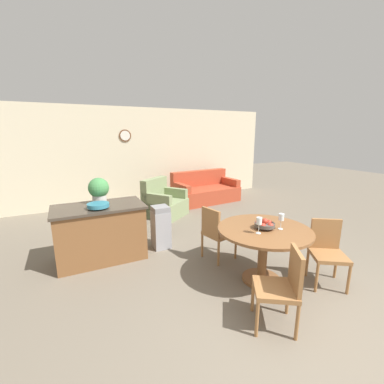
{
  "coord_description": "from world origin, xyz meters",
  "views": [
    {
      "loc": [
        -2.13,
        -1.34,
        2.01
      ],
      "look_at": [
        -0.13,
        2.68,
        0.96
      ],
      "focal_mm": 24.0,
      "sensor_mm": 36.0,
      "label": 1
    }
  ],
  "objects": [
    {
      "name": "potted_plant",
      "position": [
        -1.68,
        2.95,
        1.11
      ],
      "size": [
        0.33,
        0.33,
        0.41
      ],
      "color": "beige",
      "rests_on": "kitchen_island"
    },
    {
      "name": "wine_glass_left",
      "position": [
        -0.03,
        1.0,
        0.92
      ],
      "size": [
        0.07,
        0.07,
        0.21
      ],
      "color": "silver",
      "rests_on": "dining_table"
    },
    {
      "name": "wine_glass_right",
      "position": [
        0.34,
        0.99,
        0.92
      ],
      "size": [
        0.07,
        0.07,
        0.21
      ],
      "color": "silver",
      "rests_on": "dining_table"
    },
    {
      "name": "trash_bin",
      "position": [
        -0.73,
        2.72,
        0.38
      ],
      "size": [
        0.29,
        0.3,
        0.76
      ],
      "color": "#9E9EA3",
      "rests_on": "ground_plane"
    },
    {
      "name": "kitchen_island",
      "position": [
        -1.73,
        2.76,
        0.45
      ],
      "size": [
        1.37,
        0.77,
        0.89
      ],
      "color": "brown",
      "rests_on": "ground_plane"
    },
    {
      "name": "dining_chair_near_left",
      "position": [
        -0.25,
        0.35,
        0.48
      ],
      "size": [
        0.58,
        0.58,
        0.87
      ],
      "rotation": [
        0.0,
        0.0,
        7.27
      ],
      "color": "#9E6B3D",
      "rests_on": "ground_plane"
    },
    {
      "name": "dining_chair_near_right",
      "position": [
        0.91,
        0.69,
        0.48
      ],
      "size": [
        0.58,
        0.58,
        0.87
      ],
      "rotation": [
        0.0,
        0.0,
        8.84
      ],
      "color": "#9E6B3D",
      "rests_on": "ground_plane"
    },
    {
      "name": "armchair",
      "position": [
        -0.05,
        4.4,
        0.3
      ],
      "size": [
        1.2,
        1.19,
        0.91
      ],
      "rotation": [
        0.0,
        0.0,
        0.63
      ],
      "color": "gray",
      "rests_on": "ground_plane"
    },
    {
      "name": "teal_bowl",
      "position": [
        -1.74,
        2.6,
        0.94
      ],
      "size": [
        0.32,
        0.32,
        0.08
      ],
      "color": "teal",
      "rests_on": "kitchen_island"
    },
    {
      "name": "dining_chair_far_side",
      "position": [
        -0.08,
        1.92,
        0.48
      ],
      "size": [
        0.5,
        0.5,
        0.87
      ],
      "rotation": [
        0.0,
        0.0,
        4.92
      ],
      "color": "#9E6B3D",
      "rests_on": "ground_plane"
    },
    {
      "name": "dining_table",
      "position": [
        0.16,
        1.1,
        0.59
      ],
      "size": [
        1.24,
        1.24,
        0.76
      ],
      "color": "brown",
      "rests_on": "ground_plane"
    },
    {
      "name": "wall_back",
      "position": [
        -0.0,
        6.02,
        1.35
      ],
      "size": [
        8.0,
        0.09,
        2.7
      ],
      "color": "beige",
      "rests_on": "ground_plane"
    },
    {
      "name": "ground_plane",
      "position": [
        0.0,
        0.0,
        0.0
      ],
      "size": [
        24.0,
        24.0,
        0.0
      ],
      "primitive_type": "plane",
      "color": "#706656"
    },
    {
      "name": "couch",
      "position": [
        1.53,
        5.16,
        0.3
      ],
      "size": [
        1.95,
        1.14,
        0.88
      ],
      "rotation": [
        0.0,
        0.0,
        0.09
      ],
      "color": "#B24228",
      "rests_on": "ground_plane"
    },
    {
      "name": "fruit_bowl",
      "position": [
        0.16,
        1.1,
        0.82
      ],
      "size": [
        0.26,
        0.26,
        0.14
      ],
      "color": "#4C4742",
      "rests_on": "dining_table"
    }
  ]
}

